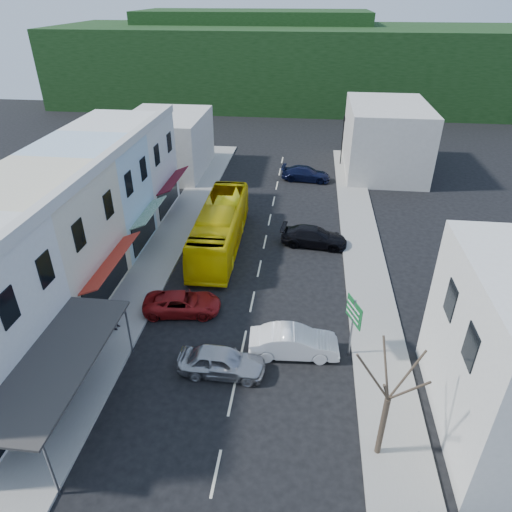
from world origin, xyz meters
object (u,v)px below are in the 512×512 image
Objects in this scene: direction_sign at (352,328)px; car_silver at (222,362)px; car_red at (182,303)px; car_white at (294,344)px; bus at (220,229)px; street_tree at (388,399)px; traffic_signal at (342,141)px; pedestrian_left at (115,316)px.

car_silver is at bearing 176.30° from direction_sign.
car_white is at bearing -120.10° from car_red.
car_silver is at bearing -80.18° from bus.
street_tree is at bearing -116.52° from car_silver.
traffic_signal is (3.78, 31.53, 2.05)m from car_white.
direction_sign is (6.57, 2.13, 1.12)m from car_silver.
street_tree reaches higher than car_red.
traffic_signal reaches higher than car_white.
pedestrian_left is (-6.70, 2.67, 0.30)m from car_silver.
traffic_signal reaches higher than pedestrian_left.
car_red is at bearing -55.61° from pedestrian_left.
car_silver is 5.84m from car_red.
direction_sign reaches higher than pedestrian_left.
street_tree is (9.96, -17.13, 1.77)m from bus.
car_red is (-6.93, 2.94, 0.00)m from car_white.
car_silver is 34.26m from traffic_signal.
street_tree reaches higher than car_white.
direction_sign is 6.30m from street_tree.
pedestrian_left is (-3.36, -2.13, 0.30)m from car_red.
bus reaches higher than car_red.
car_silver and car_red have the same top height.
pedestrian_left is (-4.18, -10.53, -0.55)m from bus.
pedestrian_left is at bearing -112.61° from bus.
direction_sign is (2.98, 0.26, 1.12)m from car_white.
street_tree is 37.32m from traffic_signal.
bus reaches higher than car_white.
car_silver is 8.81m from street_tree.
bus is 1.75× the size of street_tree.
car_silver is (2.52, -13.20, -0.85)m from bus.
traffic_signal is at bearing -22.59° from pedestrian_left.
traffic_signal is at bearing 90.10° from street_tree.
bus is 8.48m from car_red.
car_silver is at bearing -109.70° from pedestrian_left.
direction_sign is (9.09, -11.07, 0.27)m from bus.
car_white is at bearing 71.03° from traffic_signal.
street_tree is at bearing 77.97° from traffic_signal.
direction_sign is at bearing -112.22° from car_red.
car_silver is 1.21× the size of direction_sign.
bus is at bearing -19.61° from pedestrian_left.
car_silver is 7.00m from direction_sign.
bus is 13.47m from car_silver.
car_silver is at bearing 152.17° from street_tree.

